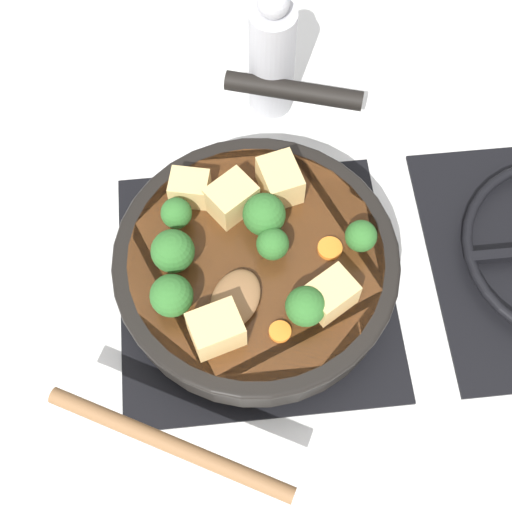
{
  "coord_description": "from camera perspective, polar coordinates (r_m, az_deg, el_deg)",
  "views": [
    {
      "loc": [
        0.33,
        -0.03,
        0.75
      ],
      "look_at": [
        0.0,
        0.0,
        0.08
      ],
      "focal_mm": 50.0,
      "sensor_mm": 36.0,
      "label": 1
    }
  ],
  "objects": [
    {
      "name": "tofu_cube_back_piece",
      "position": [
        0.77,
        1.92,
        6.08
      ],
      "size": [
        0.06,
        0.05,
        0.04
      ],
      "primitive_type": "cube",
      "rotation": [
        0.0,
        0.0,
        3.38
      ],
      "color": "#DBB770",
      "rests_on": "skillet_pan"
    },
    {
      "name": "skillet_pan",
      "position": [
        0.77,
        0.04,
        -0.54
      ],
      "size": [
        0.41,
        0.31,
        0.05
      ],
      "color": "black",
      "rests_on": "front_burner_grate"
    },
    {
      "name": "broccoli_floret_north_edge",
      "position": [
        0.73,
        1.38,
        0.6
      ],
      "size": [
        0.03,
        0.03,
        0.04
      ],
      "color": "#709956",
      "rests_on": "skillet_pan"
    },
    {
      "name": "broccoli_floret_mid_floret",
      "position": [
        0.7,
        3.99,
        -4.06
      ],
      "size": [
        0.04,
        0.04,
        0.05
      ],
      "color": "#709956",
      "rests_on": "skillet_pan"
    },
    {
      "name": "tofu_cube_west_chunk",
      "position": [
        0.76,
        -1.98,
        4.63
      ],
      "size": [
        0.06,
        0.06,
        0.04
      ],
      "primitive_type": "cube",
      "rotation": [
        0.0,
        0.0,
        2.19
      ],
      "color": "#DBB770",
      "rests_on": "skillet_pan"
    },
    {
      "name": "tofu_cube_center_large",
      "position": [
        0.77,
        -5.33,
        5.43
      ],
      "size": [
        0.04,
        0.05,
        0.03
      ],
      "primitive_type": "cube",
      "rotation": [
        0.0,
        0.0,
        4.49
      ],
      "color": "#DBB770",
      "rests_on": "skillet_pan"
    },
    {
      "name": "carrot_slice_orange_thin",
      "position": [
        0.76,
        5.92,
        0.69
      ],
      "size": [
        0.03,
        0.03,
        0.01
      ],
      "primitive_type": "cylinder",
      "color": "orange",
      "rests_on": "skillet_pan"
    },
    {
      "name": "tofu_cube_near_handle",
      "position": [
        0.72,
        6.01,
        -3.09
      ],
      "size": [
        0.06,
        0.06,
        0.04
      ],
      "primitive_type": "cube",
      "rotation": [
        0.0,
        0.0,
        2.12
      ],
      "color": "#DBB770",
      "rests_on": "skillet_pan"
    },
    {
      "name": "broccoli_floret_west_rim",
      "position": [
        0.74,
        0.65,
        3.32
      ],
      "size": [
        0.05,
        0.05,
        0.05
      ],
      "color": "#709956",
      "rests_on": "skillet_pan"
    },
    {
      "name": "broccoli_floret_east_rim",
      "position": [
        0.74,
        8.33,
        1.89
      ],
      "size": [
        0.03,
        0.03,
        0.04
      ],
      "color": "#709956",
      "rests_on": "skillet_pan"
    },
    {
      "name": "ground_plane",
      "position": [
        0.82,
        -0.0,
        -2.35
      ],
      "size": [
        2.4,
        2.4,
        0.0
      ],
      "primitive_type": "plane",
      "color": "silver"
    },
    {
      "name": "front_burner_grate",
      "position": [
        0.81,
        -0.0,
        -2.01
      ],
      "size": [
        0.31,
        0.31,
        0.03
      ],
      "color": "black",
      "rests_on": "ground_plane"
    },
    {
      "name": "pepper_mill",
      "position": [
        0.89,
        1.28,
        15.68
      ],
      "size": [
        0.06,
        0.06,
        0.19
      ],
      "color": "#B2B2B7",
      "rests_on": "ground_plane"
    },
    {
      "name": "carrot_slice_near_center",
      "position": [
        0.71,
        1.94,
        -6.06
      ],
      "size": [
        0.02,
        0.02,
        0.01
      ],
      "primitive_type": "cylinder",
      "color": "orange",
      "rests_on": "skillet_pan"
    },
    {
      "name": "wooden_spoon",
      "position": [
        0.7,
        -4.6,
        -9.82
      ],
      "size": [
        0.24,
        0.22,
        0.02
      ],
      "color": "brown",
      "rests_on": "skillet_pan"
    },
    {
      "name": "tofu_cube_east_chunk",
      "position": [
        0.7,
        -3.21,
        -5.88
      ],
      "size": [
        0.05,
        0.06,
        0.04
      ],
      "primitive_type": "cube",
      "rotation": [
        0.0,
        0.0,
        5.0
      ],
      "color": "#DBB770",
      "rests_on": "skillet_pan"
    },
    {
      "name": "broccoli_floret_south_cluster",
      "position": [
        0.72,
        -6.66,
        0.07
      ],
      "size": [
        0.04,
        0.04,
        0.05
      ],
      "color": "#709956",
      "rests_on": "skillet_pan"
    },
    {
      "name": "broccoli_floret_center_top",
      "position": [
        0.75,
        -6.39,
        3.4
      ],
      "size": [
        0.03,
        0.03,
        0.04
      ],
      "color": "#709956",
      "rests_on": "skillet_pan"
    },
    {
      "name": "broccoli_floret_near_spoon",
      "position": [
        0.71,
        -6.77,
        -3.18
      ],
      "size": [
        0.04,
        0.04,
        0.05
      ],
      "color": "#709956",
      "rests_on": "skillet_pan"
    }
  ]
}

